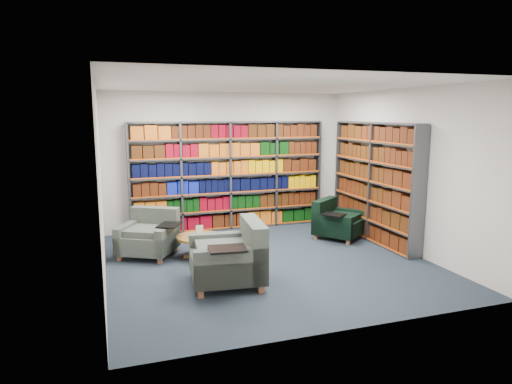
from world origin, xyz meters
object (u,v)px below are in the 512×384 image
object	(u,v)px
chair_teal_front	(234,259)
coffee_table	(200,240)
chair_teal_left	(150,237)
chair_green_right	(335,222)

from	to	relation	value
chair_teal_front	coffee_table	world-z (taller)	chair_teal_front
chair_teal_left	chair_green_right	xyz separation A→B (m)	(3.51, -0.03, -0.02)
chair_teal_front	coffee_table	size ratio (longest dim) A/B	1.59
coffee_table	chair_teal_front	bearing A→B (deg)	-81.39
chair_teal_left	coffee_table	size ratio (longest dim) A/B	1.50
chair_green_right	coffee_table	world-z (taller)	chair_green_right
chair_teal_front	chair_teal_left	bearing A→B (deg)	118.95
chair_teal_left	chair_teal_front	distance (m)	2.01
chair_teal_left	chair_teal_front	world-z (taller)	chair_teal_front
chair_green_right	chair_teal_front	world-z (taller)	chair_teal_front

